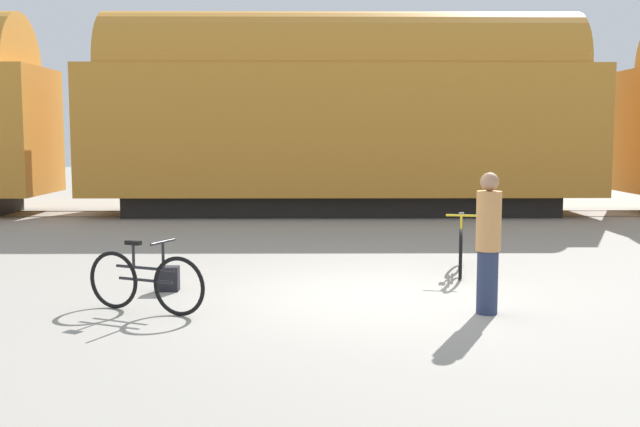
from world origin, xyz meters
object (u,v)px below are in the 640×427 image
freight_train (341,110)px  person_in_tan (488,242)px  bicycle_black (146,281)px  backpack (169,279)px  bicycle_yellow (461,247)px

freight_train → person_in_tan: 11.61m
bicycle_black → person_in_tan: person_in_tan is taller
freight_train → bicycle_black: (-2.76, -11.26, -2.43)m
bicycle_black → backpack: size_ratio=4.54×
person_in_tan → backpack: size_ratio=4.98×
person_in_tan → backpack: (-4.06, 1.34, -0.70)m
freight_train → backpack: 10.72m
freight_train → bicycle_yellow: bearing=-79.9°
bicycle_yellow → backpack: (-4.27, -1.32, -0.23)m
freight_train → bicycle_yellow: (1.55, -8.71, -2.40)m
bicycle_yellow → bicycle_black: (-4.31, -2.55, -0.02)m
bicycle_yellow → bicycle_black: size_ratio=1.16×
bicycle_yellow → backpack: 4.48m
bicycle_yellow → person_in_tan: person_in_tan is taller
backpack → freight_train: bearing=74.8°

